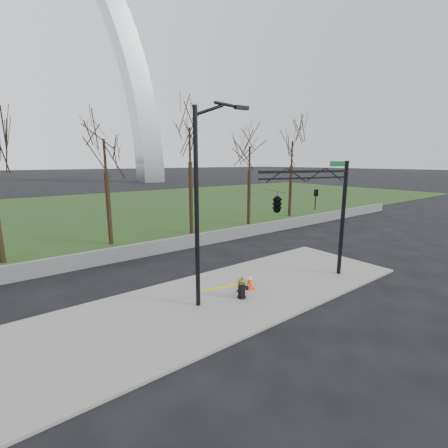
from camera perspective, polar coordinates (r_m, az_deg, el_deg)
ground at (r=14.40m, az=1.51°, el=-13.03°), size 500.00×500.00×0.00m
sidewalk at (r=14.38m, az=1.51°, el=-12.85°), size 18.00×6.00×0.10m
grass_strip at (r=41.44m, az=-25.55°, el=2.12°), size 120.00×40.00×0.06m
guardrail at (r=20.71m, az=-12.56°, el=-4.26°), size 60.00×0.30×0.90m
gateway_arch at (r=89.59m, az=-34.45°, el=26.85°), size 66.00×6.00×65.00m
tree_row at (r=23.22m, az=-20.66°, el=7.30°), size 42.97×4.00×9.14m
fire_hydrant at (r=13.80m, az=3.32°, el=-11.73°), size 0.59×0.39×0.95m
traffic_cone at (r=14.77m, az=4.70°, el=-10.40°), size 0.41×0.41×0.76m
street_light at (r=12.16m, az=-4.12°, el=5.42°), size 2.38×0.57×8.21m
traffic_signal_mast at (r=14.83m, az=12.25°, el=4.15°), size 4.96×2.54×6.00m
caution_tape at (r=13.71m, az=1.07°, el=-11.67°), size 2.83×0.57×0.48m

